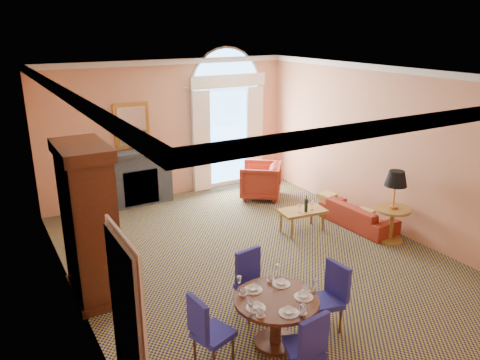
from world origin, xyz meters
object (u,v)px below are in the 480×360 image
armchair (260,181)px  side_table (394,197)px  dining_table (276,309)px  sofa (358,215)px  coffee_table (303,211)px  armoire (89,225)px

armchair → side_table: 3.38m
dining_table → side_table: bearing=21.5°
sofa → coffee_table: size_ratio=1.71×
coffee_table → armoire: bearing=-169.8°
armoire → sofa: 5.35m
dining_table → sofa: dining_table is taller
sofa → armchair: 2.56m
sofa → armchair: armchair is taller
armoire → dining_table: size_ratio=2.19×
armoire → dining_table: (1.69, -2.38, -0.62)m
armoire → armchair: size_ratio=2.56×
sofa → armchair: (-0.82, 2.41, 0.18)m
dining_table → sofa: (3.58, 2.25, -0.28)m
dining_table → sofa: 4.23m
armchair → side_table: side_table is taller
armoire → dining_table: bearing=-54.5°
dining_table → coffee_table: bearing=47.0°
armoire → coffee_table: bearing=3.1°
armchair → dining_table: bearing=7.4°
sofa → armchair: size_ratio=1.79×
armchair → side_table: bearing=53.0°
dining_table → armchair: dining_table is taller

